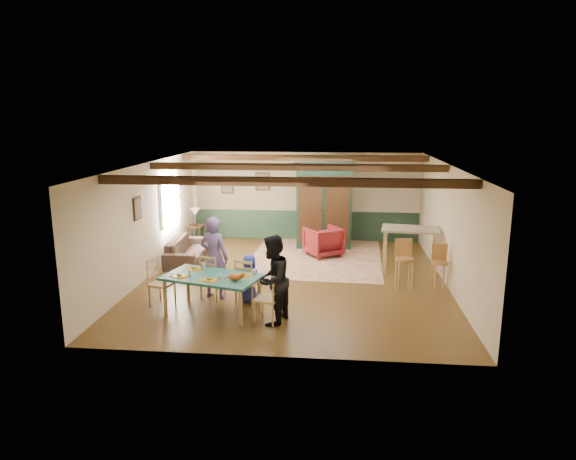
# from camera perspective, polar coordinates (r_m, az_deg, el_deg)

# --- Properties ---
(floor) EXTENTS (8.00, 8.00, 0.00)m
(floor) POSITION_cam_1_polar(r_m,az_deg,el_deg) (12.19, 0.63, -5.48)
(floor) COLOR #4A3115
(floor) RESTS_ON ground
(wall_back) EXTENTS (7.00, 0.02, 2.70)m
(wall_back) POSITION_cam_1_polar(r_m,az_deg,el_deg) (15.76, 1.88, 3.74)
(wall_back) COLOR beige
(wall_back) RESTS_ON floor
(wall_left) EXTENTS (0.02, 8.00, 2.70)m
(wall_left) POSITION_cam_1_polar(r_m,az_deg,el_deg) (12.62, -15.40, 1.03)
(wall_left) COLOR beige
(wall_left) RESTS_ON floor
(wall_right) EXTENTS (0.02, 8.00, 2.70)m
(wall_right) POSITION_cam_1_polar(r_m,az_deg,el_deg) (12.07, 17.45, 0.38)
(wall_right) COLOR beige
(wall_right) RESTS_ON floor
(ceiling) EXTENTS (7.00, 8.00, 0.02)m
(ceiling) POSITION_cam_1_polar(r_m,az_deg,el_deg) (11.64, 0.67, 7.26)
(ceiling) COLOR silver
(ceiling) RESTS_ON wall_back
(wainscot_back) EXTENTS (6.95, 0.03, 0.90)m
(wainscot_back) POSITION_cam_1_polar(r_m,az_deg,el_deg) (15.91, 1.85, 0.52)
(wainscot_back) COLOR #1F3A29
(wainscot_back) RESTS_ON floor
(ceiling_beam_front) EXTENTS (6.95, 0.16, 0.16)m
(ceiling_beam_front) POSITION_cam_1_polar(r_m,az_deg,el_deg) (9.37, -0.52, 5.39)
(ceiling_beam_front) COLOR black
(ceiling_beam_front) RESTS_ON ceiling
(ceiling_beam_mid) EXTENTS (6.95, 0.16, 0.16)m
(ceiling_beam_mid) POSITION_cam_1_polar(r_m,az_deg,el_deg) (12.04, 0.83, 7.01)
(ceiling_beam_mid) COLOR black
(ceiling_beam_mid) RESTS_ON ceiling
(ceiling_beam_back) EXTENTS (6.95, 0.16, 0.16)m
(ceiling_beam_back) POSITION_cam_1_polar(r_m,az_deg,el_deg) (14.62, 1.67, 8.01)
(ceiling_beam_back) COLOR black
(ceiling_beam_back) RESTS_ON ceiling
(window_left) EXTENTS (0.06, 1.60, 1.30)m
(window_left) POSITION_cam_1_polar(r_m,az_deg,el_deg) (14.15, -12.92, 3.21)
(window_left) COLOR white
(window_left) RESTS_ON wall_left
(picture_left_wall) EXTENTS (0.04, 0.42, 0.52)m
(picture_left_wall) POSITION_cam_1_polar(r_m,az_deg,el_deg) (11.99, -16.38, 2.32)
(picture_left_wall) COLOR gray
(picture_left_wall) RESTS_ON wall_left
(picture_back_a) EXTENTS (0.45, 0.04, 0.55)m
(picture_back_a) POSITION_cam_1_polar(r_m,az_deg,el_deg) (15.81, -2.84, 5.40)
(picture_back_a) COLOR gray
(picture_back_a) RESTS_ON wall_back
(picture_back_b) EXTENTS (0.38, 0.04, 0.48)m
(picture_back_b) POSITION_cam_1_polar(r_m,az_deg,el_deg) (16.02, -6.75, 4.88)
(picture_back_b) COLOR gray
(picture_back_b) RESTS_ON wall_back
(dining_table) EXTENTS (2.04, 1.48, 0.76)m
(dining_table) POSITION_cam_1_polar(r_m,az_deg,el_deg) (10.15, -8.39, -7.13)
(dining_table) COLOR #1F6359
(dining_table) RESTS_ON floor
(dining_chair_far_left) EXTENTS (0.53, 0.55, 0.97)m
(dining_chair_far_left) POSITION_cam_1_polar(r_m,az_deg,el_deg) (10.91, -8.35, -5.15)
(dining_chair_far_left) COLOR tan
(dining_chair_far_left) RESTS_ON floor
(dining_chair_far_right) EXTENTS (0.53, 0.55, 0.97)m
(dining_chair_far_right) POSITION_cam_1_polar(r_m,az_deg,el_deg) (10.54, -4.50, -5.69)
(dining_chair_far_right) COLOR tan
(dining_chair_far_right) RESTS_ON floor
(dining_chair_end_left) EXTENTS (0.55, 0.53, 0.97)m
(dining_chair_end_left) POSITION_cam_1_polar(r_m,az_deg,el_deg) (10.73, -13.86, -5.71)
(dining_chair_end_left) COLOR tan
(dining_chair_end_left) RESTS_ON floor
(dining_chair_end_right) EXTENTS (0.55, 0.53, 0.97)m
(dining_chair_end_right) POSITION_cam_1_polar(r_m,az_deg,el_deg) (9.61, -2.30, -7.51)
(dining_chair_end_right) COLOR tan
(dining_chair_end_right) RESTS_ON floor
(person_man) EXTENTS (0.73, 0.58, 1.75)m
(person_man) POSITION_cam_1_polar(r_m,az_deg,el_deg) (10.87, -8.21, -3.05)
(person_man) COLOR slate
(person_man) RESTS_ON floor
(person_woman) EXTENTS (0.84, 0.96, 1.68)m
(person_woman) POSITION_cam_1_polar(r_m,az_deg,el_deg) (9.46, -1.75, -5.56)
(person_woman) COLOR black
(person_woman) RESTS_ON floor
(person_child) EXTENTS (0.57, 0.45, 1.02)m
(person_child) POSITION_cam_1_polar(r_m,az_deg,el_deg) (10.61, -4.30, -5.42)
(person_child) COLOR #2A34AA
(person_child) RESTS_ON floor
(cat) EXTENTS (0.39, 0.24, 0.18)m
(cat) POSITION_cam_1_polar(r_m,az_deg,el_deg) (9.66, -5.89, -5.14)
(cat) COLOR orange
(cat) RESTS_ON dining_table
(place_setting_near_left) EXTENTS (0.48, 0.41, 0.11)m
(place_setting_near_left) POSITION_cam_1_polar(r_m,az_deg,el_deg) (10.09, -11.96, -4.78)
(place_setting_near_left) COLOR gold
(place_setting_near_left) RESTS_ON dining_table
(place_setting_near_center) EXTENTS (0.48, 0.41, 0.11)m
(place_setting_near_center) POSITION_cam_1_polar(r_m,az_deg,el_deg) (9.75, -8.70, -5.26)
(place_setting_near_center) COLOR gold
(place_setting_near_center) RESTS_ON dining_table
(place_setting_far_left) EXTENTS (0.48, 0.41, 0.11)m
(place_setting_far_left) POSITION_cam_1_polar(r_m,az_deg,el_deg) (10.50, -10.43, -4.03)
(place_setting_far_left) COLOR gold
(place_setting_far_left) RESTS_ON dining_table
(place_setting_far_right) EXTENTS (0.48, 0.41, 0.11)m
(place_setting_far_right) POSITION_cam_1_polar(r_m,az_deg,el_deg) (9.97, -4.94, -4.76)
(place_setting_far_right) COLOR gold
(place_setting_far_right) RESTS_ON dining_table
(area_rug) EXTENTS (3.68, 4.31, 0.01)m
(area_rug) POSITION_cam_1_polar(r_m,az_deg,el_deg) (14.00, 3.12, -3.06)
(area_rug) COLOR beige
(area_rug) RESTS_ON floor
(armoire) EXTENTS (1.77, 0.78, 2.46)m
(armoire) POSITION_cam_1_polar(r_m,az_deg,el_deg) (14.87, 4.00, 2.70)
(armoire) COLOR #133023
(armoire) RESTS_ON floor
(armchair) EXTENTS (1.20, 1.21, 0.81)m
(armchair) POSITION_cam_1_polar(r_m,az_deg,el_deg) (14.11, 3.96, -1.28)
(armchair) COLOR #561118
(armchair) RESTS_ON floor
(sofa) EXTENTS (0.93, 2.12, 0.61)m
(sofa) POSITION_cam_1_polar(r_m,az_deg,el_deg) (13.88, -11.13, -2.15)
(sofa) COLOR #362822
(sofa) RESTS_ON floor
(end_table) EXTENTS (0.50, 0.50, 0.57)m
(end_table) POSITION_cam_1_polar(r_m,az_deg,el_deg) (15.62, -10.20, -0.52)
(end_table) COLOR black
(end_table) RESTS_ON floor
(table_lamp) EXTENTS (0.33, 0.33, 0.52)m
(table_lamp) POSITION_cam_1_polar(r_m,az_deg,el_deg) (15.50, -10.28, 1.45)
(table_lamp) COLOR beige
(table_lamp) RESTS_ON end_table
(counter_table) EXTENTS (1.44, 0.96, 1.13)m
(counter_table) POSITION_cam_1_polar(r_m,az_deg,el_deg) (12.88, 13.32, -2.22)
(counter_table) COLOR #BFB794
(counter_table) RESTS_ON floor
(bar_stool_left) EXTENTS (0.43, 0.47, 1.11)m
(bar_stool_left) POSITION_cam_1_polar(r_m,az_deg,el_deg) (11.65, 12.80, -3.80)
(bar_stool_left) COLOR #B88547
(bar_stool_left) RESTS_ON floor
(bar_stool_right) EXTENTS (0.39, 0.42, 1.02)m
(bar_stool_right) POSITION_cam_1_polar(r_m,az_deg,el_deg) (11.78, 16.57, -4.09)
(bar_stool_right) COLOR #B88547
(bar_stool_right) RESTS_ON floor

